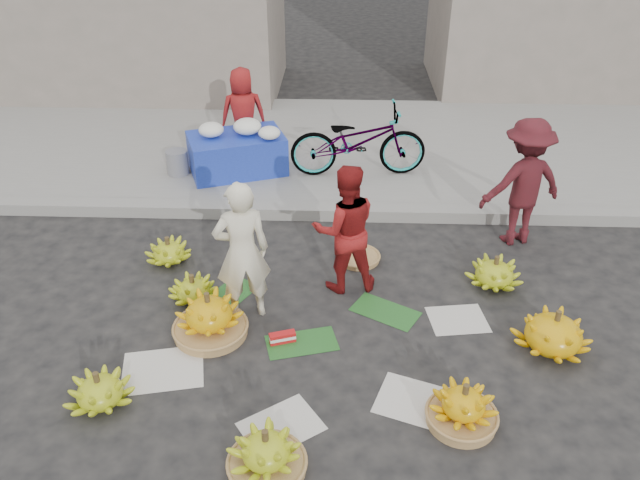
{
  "coord_description": "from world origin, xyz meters",
  "views": [
    {
      "loc": [
        0.24,
        -4.62,
        3.84
      ],
      "look_at": [
        0.04,
        0.5,
        0.7
      ],
      "focal_mm": 35.0,
      "sensor_mm": 36.0,
      "label": 1
    }
  ],
  "objects_px": {
    "banana_bunch_4": "(554,332)",
    "banana_bunch_0": "(209,317)",
    "vendor_cream": "(242,252)",
    "bicycle": "(358,141)",
    "flower_table": "(237,151)"
  },
  "relations": [
    {
      "from": "banana_bunch_4",
      "to": "banana_bunch_0",
      "type": "bearing_deg",
      "value": 178.25
    },
    {
      "from": "bicycle",
      "to": "banana_bunch_4",
      "type": "bearing_deg",
      "value": -158.06
    },
    {
      "from": "flower_table",
      "to": "banana_bunch_0",
      "type": "bearing_deg",
      "value": -106.38
    },
    {
      "from": "flower_table",
      "to": "vendor_cream",
      "type": "bearing_deg",
      "value": -100.44
    },
    {
      "from": "vendor_cream",
      "to": "bicycle",
      "type": "relative_size",
      "value": 0.79
    },
    {
      "from": "banana_bunch_0",
      "to": "bicycle",
      "type": "bearing_deg",
      "value": 66.79
    },
    {
      "from": "banana_bunch_0",
      "to": "vendor_cream",
      "type": "bearing_deg",
      "value": 47.67
    },
    {
      "from": "banana_bunch_0",
      "to": "bicycle",
      "type": "xyz_separation_m",
      "value": [
        1.42,
        3.32,
        0.4
      ]
    },
    {
      "from": "vendor_cream",
      "to": "bicycle",
      "type": "height_order",
      "value": "vendor_cream"
    },
    {
      "from": "flower_table",
      "to": "bicycle",
      "type": "xyz_separation_m",
      "value": [
        1.65,
        -0.02,
        0.18
      ]
    },
    {
      "from": "flower_table",
      "to": "bicycle",
      "type": "height_order",
      "value": "bicycle"
    },
    {
      "from": "banana_bunch_4",
      "to": "vendor_cream",
      "type": "xyz_separation_m",
      "value": [
        -2.86,
        0.42,
        0.52
      ]
    },
    {
      "from": "vendor_cream",
      "to": "bicycle",
      "type": "xyz_separation_m",
      "value": [
        1.13,
        2.99,
        -0.12
      ]
    },
    {
      "from": "banana_bunch_4",
      "to": "vendor_cream",
      "type": "height_order",
      "value": "vendor_cream"
    },
    {
      "from": "banana_bunch_0",
      "to": "flower_table",
      "type": "height_order",
      "value": "flower_table"
    }
  ]
}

